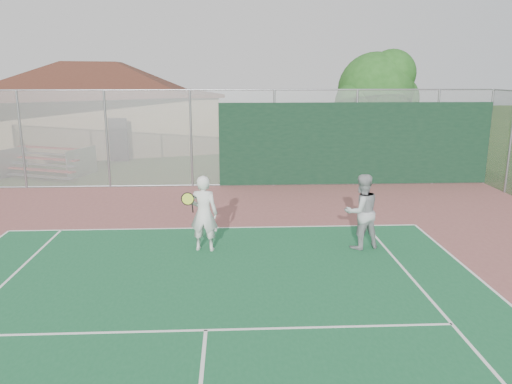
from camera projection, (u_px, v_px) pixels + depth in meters
back_fence at (277, 141)px, 18.14m from camera, size 20.08×0.11×3.53m
clubhouse at (96, 97)px, 26.59m from camera, size 14.56×11.66×5.49m
bleachers at (46, 162)px, 20.05m from camera, size 3.58×2.75×1.12m
tree at (377, 93)px, 20.06m from camera, size 3.58×3.40×5.00m
player_white_front at (203, 214)px, 11.62m from camera, size 0.85×0.60×1.80m
player_grey_back at (361, 212)px, 11.78m from camera, size 1.02×0.89×1.80m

